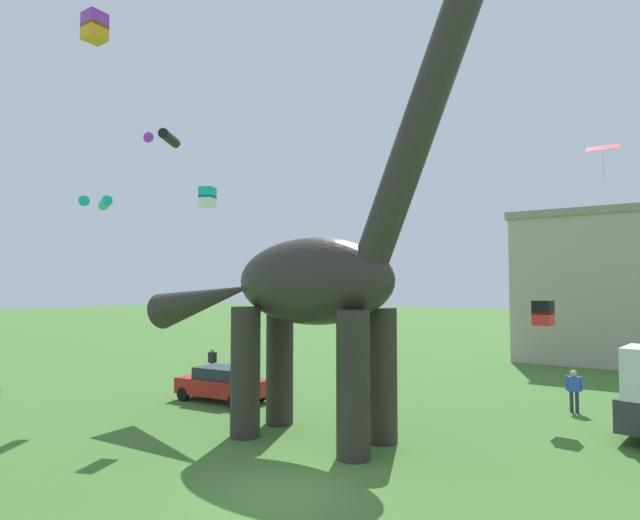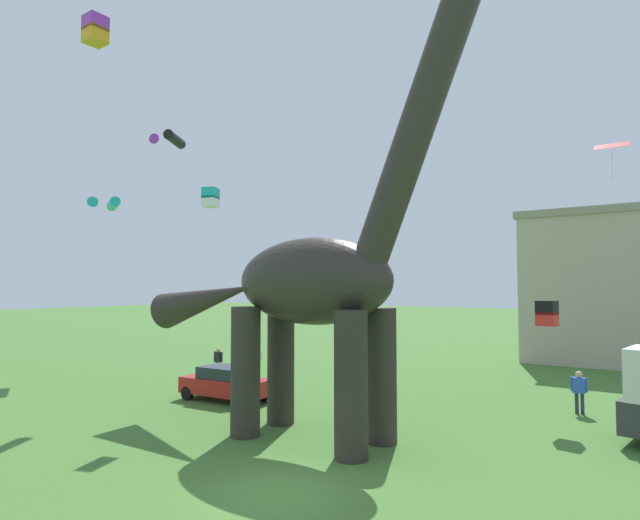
{
  "view_description": "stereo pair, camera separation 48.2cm",
  "coord_description": "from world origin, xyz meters",
  "px_view_note": "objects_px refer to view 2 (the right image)",
  "views": [
    {
      "loc": [
        7.94,
        -10.63,
        5.19
      ],
      "look_at": [
        -1.98,
        4.88,
        6.17
      ],
      "focal_mm": 28.88,
      "sensor_mm": 36.0,
      "label": 1
    },
    {
      "loc": [
        8.35,
        -10.37,
        5.19
      ],
      "look_at": [
        -1.98,
        4.88,
        6.17
      ],
      "focal_mm": 28.88,
      "sensor_mm": 36.0,
      "label": 2
    }
  ],
  "objects_px": {
    "dinosaur_sculpture": "(310,281)",
    "person_watching_child": "(579,388)",
    "parked_sedan_left": "(226,383)",
    "kite_high_left": "(547,313)",
    "kite_high_right": "(109,204)",
    "person_vendor_side": "(258,357)",
    "kite_mid_right": "(171,140)",
    "kite_near_low": "(612,146)",
    "kite_trailing": "(210,198)",
    "kite_mid_center": "(95,30)",
    "person_photographer": "(218,359)"
  },
  "relations": [
    {
      "from": "kite_trailing",
      "to": "kite_mid_center",
      "type": "relative_size",
      "value": 0.96
    },
    {
      "from": "person_watching_child",
      "to": "kite_high_right",
      "type": "xyz_separation_m",
      "value": [
        -27.17,
        -3.66,
        9.63
      ]
    },
    {
      "from": "dinosaur_sculpture",
      "to": "person_watching_child",
      "type": "height_order",
      "value": "dinosaur_sculpture"
    },
    {
      "from": "person_photographer",
      "to": "kite_high_left",
      "type": "bearing_deg",
      "value": -56.77
    },
    {
      "from": "person_vendor_side",
      "to": "kite_trailing",
      "type": "distance_m",
      "value": 12.07
    },
    {
      "from": "parked_sedan_left",
      "to": "person_photographer",
      "type": "xyz_separation_m",
      "value": [
        -4.96,
        4.43,
        0.2
      ]
    },
    {
      "from": "dinosaur_sculpture",
      "to": "parked_sedan_left",
      "type": "bearing_deg",
      "value": 141.28
    },
    {
      "from": "person_watching_child",
      "to": "kite_high_left",
      "type": "bearing_deg",
      "value": -113.94
    },
    {
      "from": "person_photographer",
      "to": "kite_trailing",
      "type": "distance_m",
      "value": 11.39
    },
    {
      "from": "person_watching_child",
      "to": "kite_high_right",
      "type": "distance_m",
      "value": 29.06
    },
    {
      "from": "kite_mid_right",
      "to": "kite_high_right",
      "type": "bearing_deg",
      "value": 166.33
    },
    {
      "from": "kite_high_left",
      "to": "kite_mid_right",
      "type": "xyz_separation_m",
      "value": [
        -17.76,
        -3.95,
        8.9
      ]
    },
    {
      "from": "person_watching_child",
      "to": "person_photographer",
      "type": "distance_m",
      "value": 18.88
    },
    {
      "from": "parked_sedan_left",
      "to": "person_watching_child",
      "type": "bearing_deg",
      "value": 21.04
    },
    {
      "from": "person_watching_child",
      "to": "person_vendor_side",
      "type": "xyz_separation_m",
      "value": [
        -17.47,
        0.12,
        -0.08
      ]
    },
    {
      "from": "parked_sedan_left",
      "to": "kite_high_left",
      "type": "distance_m",
      "value": 14.16
    },
    {
      "from": "kite_high_right",
      "to": "parked_sedan_left",
      "type": "bearing_deg",
      "value": -11.29
    },
    {
      "from": "person_vendor_side",
      "to": "kite_mid_center",
      "type": "bearing_deg",
      "value": 89.64
    },
    {
      "from": "kite_mid_center",
      "to": "kite_high_left",
      "type": "bearing_deg",
      "value": 48.64
    },
    {
      "from": "person_watching_child",
      "to": "kite_mid_right",
      "type": "xyz_separation_m",
      "value": [
        -18.6,
        -5.75,
        12.01
      ]
    },
    {
      "from": "parked_sedan_left",
      "to": "person_photographer",
      "type": "bearing_deg",
      "value": 134.65
    },
    {
      "from": "kite_mid_right",
      "to": "kite_trailing",
      "type": "relative_size",
      "value": 2.31
    },
    {
      "from": "kite_near_low",
      "to": "dinosaur_sculpture",
      "type": "bearing_deg",
      "value": -115.17
    },
    {
      "from": "dinosaur_sculpture",
      "to": "person_vendor_side",
      "type": "height_order",
      "value": "dinosaur_sculpture"
    },
    {
      "from": "person_vendor_side",
      "to": "person_photographer",
      "type": "bearing_deg",
      "value": 35.53
    },
    {
      "from": "kite_high_right",
      "to": "kite_high_left",
      "type": "bearing_deg",
      "value": 4.06
    },
    {
      "from": "kite_trailing",
      "to": "kite_high_left",
      "type": "bearing_deg",
      "value": 25.5
    },
    {
      "from": "person_vendor_side",
      "to": "kite_high_left",
      "type": "bearing_deg",
      "value": 151.99
    },
    {
      "from": "kite_near_low",
      "to": "kite_high_left",
      "type": "bearing_deg",
      "value": -99.64
    },
    {
      "from": "person_vendor_side",
      "to": "kite_high_right",
      "type": "bearing_deg",
      "value": -0.14
    },
    {
      "from": "person_vendor_side",
      "to": "kite_near_low",
      "type": "height_order",
      "value": "kite_near_low"
    },
    {
      "from": "parked_sedan_left",
      "to": "kite_trailing",
      "type": "relative_size",
      "value": 5.06
    },
    {
      "from": "person_vendor_side",
      "to": "dinosaur_sculpture",
      "type": "bearing_deg",
      "value": 116.99
    },
    {
      "from": "kite_mid_right",
      "to": "kite_high_left",
      "type": "bearing_deg",
      "value": 12.55
    },
    {
      "from": "dinosaur_sculpture",
      "to": "kite_mid_right",
      "type": "xyz_separation_m",
      "value": [
        -11.43,
        3.27,
        7.66
      ]
    },
    {
      "from": "person_watching_child",
      "to": "kite_near_low",
      "type": "bearing_deg",
      "value": 85.16
    },
    {
      "from": "person_vendor_side",
      "to": "kite_mid_right",
      "type": "height_order",
      "value": "kite_mid_right"
    },
    {
      "from": "kite_high_right",
      "to": "kite_near_low",
      "type": "xyz_separation_m",
      "value": [
        28.0,
        11.67,
        2.17
      ]
    },
    {
      "from": "person_photographer",
      "to": "kite_mid_center",
      "type": "xyz_separation_m",
      "value": [
        6.89,
        -12.46,
        12.47
      ]
    },
    {
      "from": "person_watching_child",
      "to": "kite_high_right",
      "type": "height_order",
      "value": "kite_high_right"
    },
    {
      "from": "kite_mid_right",
      "to": "kite_high_right",
      "type": "relative_size",
      "value": 0.82
    },
    {
      "from": "parked_sedan_left",
      "to": "kite_mid_right",
      "type": "height_order",
      "value": "kite_mid_right"
    },
    {
      "from": "parked_sedan_left",
      "to": "kite_mid_right",
      "type": "bearing_deg",
      "value": 169.51
    },
    {
      "from": "person_watching_child",
      "to": "kite_mid_center",
      "type": "height_order",
      "value": "kite_mid_center"
    },
    {
      "from": "kite_trailing",
      "to": "person_photographer",
      "type": "bearing_deg",
      "value": 132.3
    },
    {
      "from": "dinosaur_sculpture",
      "to": "kite_mid_right",
      "type": "relative_size",
      "value": 7.6
    },
    {
      "from": "person_watching_child",
      "to": "kite_mid_right",
      "type": "bearing_deg",
      "value": -161.76
    },
    {
      "from": "kite_high_left",
      "to": "kite_mid_center",
      "type": "height_order",
      "value": "kite_mid_center"
    },
    {
      "from": "dinosaur_sculpture",
      "to": "parked_sedan_left",
      "type": "relative_size",
      "value": 3.48
    },
    {
      "from": "person_vendor_side",
      "to": "kite_trailing",
      "type": "bearing_deg",
      "value": 95.72
    }
  ]
}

